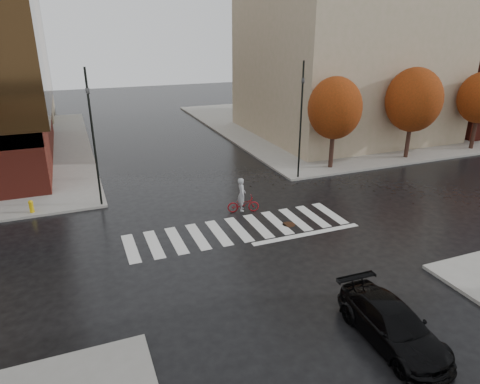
# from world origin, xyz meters

# --- Properties ---
(ground) EXTENTS (120.00, 120.00, 0.00)m
(ground) POSITION_xyz_m (0.00, 0.00, 0.00)
(ground) COLOR black
(ground) RESTS_ON ground
(sidewalk_ne) EXTENTS (30.00, 30.00, 0.15)m
(sidewalk_ne) POSITION_xyz_m (21.00, 21.00, 0.07)
(sidewalk_ne) COLOR gray
(sidewalk_ne) RESTS_ON ground
(crosswalk) EXTENTS (12.00, 3.00, 0.01)m
(crosswalk) POSITION_xyz_m (0.00, 0.50, 0.01)
(crosswalk) COLOR silver
(crosswalk) RESTS_ON ground
(building_ne_tan) EXTENTS (16.00, 16.00, 18.00)m
(building_ne_tan) POSITION_xyz_m (17.00, 17.00, 9.15)
(building_ne_tan) COLOR tan
(building_ne_tan) RESTS_ON sidewalk_ne
(building_ne_brick) EXTENTS (14.00, 14.00, 14.00)m
(building_ne_brick) POSITION_xyz_m (33.00, 16.00, 7.15)
(building_ne_brick) COLOR maroon
(building_ne_brick) RESTS_ON sidewalk_ne
(tree_ne_a) EXTENTS (3.80, 3.80, 6.50)m
(tree_ne_a) POSITION_xyz_m (10.00, 7.40, 4.46)
(tree_ne_a) COLOR black
(tree_ne_a) RESTS_ON sidewalk_ne
(tree_ne_b) EXTENTS (4.20, 4.20, 6.89)m
(tree_ne_b) POSITION_xyz_m (17.00, 7.40, 4.62)
(tree_ne_b) COLOR black
(tree_ne_b) RESTS_ON sidewalk_ne
(sedan) EXTENTS (1.95, 4.57, 1.31)m
(sedan) POSITION_xyz_m (1.59, -9.19, 0.66)
(sedan) COLOR black
(sedan) RESTS_ON ground
(cyclist) EXTENTS (1.88, 1.04, 2.03)m
(cyclist) POSITION_xyz_m (1.03, 2.50, 0.69)
(cyclist) COLOR maroon
(cyclist) RESTS_ON ground
(traffic_light_nw) EXTENTS (0.23, 0.21, 7.71)m
(traffic_light_nw) POSITION_xyz_m (-6.30, 6.30, 4.59)
(traffic_light_nw) COLOR black
(traffic_light_nw) RESTS_ON sidewalk_nw
(traffic_light_ne) EXTENTS (0.19, 0.22, 7.68)m
(traffic_light_ne) POSITION_xyz_m (6.69, 6.30, 4.57)
(traffic_light_ne) COLOR black
(traffic_light_ne) RESTS_ON sidewalk_ne
(fire_hydrant) EXTENTS (0.26, 0.26, 0.72)m
(fire_hydrant) POSITION_xyz_m (-10.00, 6.50, 0.55)
(fire_hydrant) COLOR gold
(fire_hydrant) RESTS_ON sidewalk_nw
(manhole) EXTENTS (0.84, 0.84, 0.01)m
(manhole) POSITION_xyz_m (2.67, 0.05, 0.01)
(manhole) COLOR #3E2416
(manhole) RESTS_ON ground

